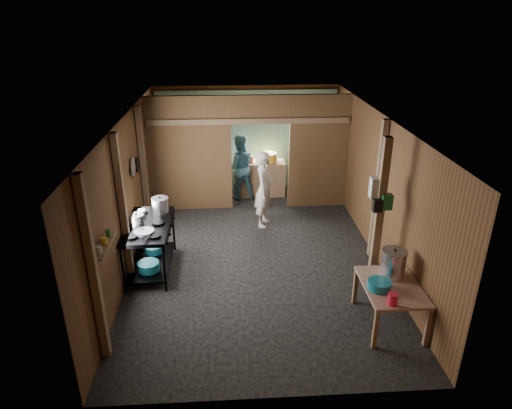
{
  "coord_description": "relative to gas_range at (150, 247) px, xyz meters",
  "views": [
    {
      "loc": [
        -0.47,
        -7.51,
        4.32
      ],
      "look_at": [
        0.0,
        -0.2,
        1.1
      ],
      "focal_mm": 31.61,
      "sensor_mm": 36.0,
      "label": 1
    }
  ],
  "objects": [
    {
      "name": "floor",
      "position": [
        1.88,
        0.47,
        -0.45
      ],
      "size": [
        4.5,
        7.0,
        0.0
      ],
      "primitive_type": "cube",
      "color": "black",
      "rests_on": "ground"
    },
    {
      "name": "ceiling",
      "position": [
        1.88,
        0.47,
        2.15
      ],
      "size": [
        4.5,
        7.0,
        0.0
      ],
      "primitive_type": "cube",
      "color": "#2F2B29",
      "rests_on": "ground"
    },
    {
      "name": "wall_back",
      "position": [
        1.88,
        3.97,
        0.85
      ],
      "size": [
        4.5,
        0.0,
        2.6
      ],
      "primitive_type": "cube",
      "color": "brown",
      "rests_on": "ground"
    },
    {
      "name": "wall_front",
      "position": [
        1.88,
        -3.03,
        0.85
      ],
      "size": [
        4.5,
        0.0,
        2.6
      ],
      "primitive_type": "cube",
      "color": "brown",
      "rests_on": "ground"
    },
    {
      "name": "wall_left",
      "position": [
        -0.37,
        0.47,
        0.85
      ],
      "size": [
        0.0,
        7.0,
        2.6
      ],
      "primitive_type": "cube",
      "color": "brown",
      "rests_on": "ground"
    },
    {
      "name": "wall_right",
      "position": [
        4.13,
        0.47,
        0.85
      ],
      "size": [
        0.0,
        7.0,
        2.6
      ],
      "primitive_type": "cube",
      "color": "brown",
      "rests_on": "ground"
    },
    {
      "name": "partition_left",
      "position": [
        0.55,
        2.67,
        0.85
      ],
      "size": [
        1.85,
        0.1,
        2.6
      ],
      "primitive_type": "cube",
      "color": "brown",
      "rests_on": "floor"
    },
    {
      "name": "partition_right",
      "position": [
        3.46,
        2.67,
        0.85
      ],
      "size": [
        1.35,
        0.1,
        2.6
      ],
      "primitive_type": "cube",
      "color": "brown",
      "rests_on": "floor"
    },
    {
      "name": "partition_header",
      "position": [
        2.13,
        2.67,
        1.85
      ],
      "size": [
        1.3,
        0.1,
        0.6
      ],
      "primitive_type": "cube",
      "color": "brown",
      "rests_on": "wall_back"
    },
    {
      "name": "turquoise_panel",
      "position": [
        1.88,
        3.91,
        0.8
      ],
      "size": [
        4.4,
        0.06,
        2.5
      ],
      "primitive_type": "cube",
      "color": "#7BB9B7",
      "rests_on": "wall_back"
    },
    {
      "name": "back_counter",
      "position": [
        2.18,
        3.42,
        -0.03
      ],
      "size": [
        1.2,
        0.5,
        0.85
      ],
      "primitive_type": "cube",
      "color": "#957854",
      "rests_on": "floor"
    },
    {
      "name": "wall_clock",
      "position": [
        2.13,
        3.87,
        1.45
      ],
      "size": [
        0.2,
        0.03,
        0.2
      ],
      "primitive_type": "cylinder",
      "rotation": [
        1.57,
        0.0,
        0.0
      ],
      "color": "silver",
      "rests_on": "wall_back"
    },
    {
      "name": "post_left_a",
      "position": [
        -0.3,
        -2.13,
        0.85
      ],
      "size": [
        0.1,
        0.12,
        2.6
      ],
      "primitive_type": "cube",
      "color": "#957854",
      "rests_on": "floor"
    },
    {
      "name": "post_left_b",
      "position": [
        -0.3,
        -0.33,
        0.85
      ],
      "size": [
        0.1,
        0.12,
        2.6
      ],
      "primitive_type": "cube",
      "color": "#957854",
      "rests_on": "floor"
    },
    {
      "name": "post_left_c",
      "position": [
        -0.3,
        1.67,
        0.85
      ],
      "size": [
        0.1,
        0.12,
        2.6
      ],
      "primitive_type": "cube",
      "color": "#957854",
      "rests_on": "floor"
    },
    {
      "name": "post_right",
      "position": [
        4.06,
        0.27,
        0.85
      ],
      "size": [
        0.1,
        0.12,
        2.6
      ],
      "primitive_type": "cube",
      "color": "#957854",
      "rests_on": "floor"
    },
    {
      "name": "post_free",
      "position": [
        3.73,
        -0.83,
        0.85
      ],
      "size": [
        0.12,
        0.12,
        2.6
      ],
      "primitive_type": "cube",
      "color": "#957854",
      "rests_on": "floor"
    },
    {
      "name": "cross_beam",
      "position": [
        1.88,
        2.62,
        1.6
      ],
      "size": [
        4.4,
        0.12,
        0.12
      ],
      "primitive_type": "cube",
      "color": "#957854",
      "rests_on": "wall_left"
    },
    {
      "name": "pan_lid_big",
      "position": [
        -0.33,
        0.87,
        1.2
      ],
      "size": [
        0.03,
        0.34,
        0.34
      ],
      "primitive_type": "cylinder",
      "rotation": [
        0.0,
        1.57,
        0.0
      ],
      "color": "gray",
      "rests_on": "wall_left"
    },
    {
      "name": "pan_lid_small",
      "position": [
        -0.33,
        1.27,
        1.1
      ],
      "size": [
        0.03,
        0.3,
        0.3
      ],
      "primitive_type": "cylinder",
      "rotation": [
        0.0,
        1.57,
        0.0
      ],
      "color": "black",
      "rests_on": "wall_left"
    },
    {
      "name": "wall_shelf",
      "position": [
        -0.27,
        -1.63,
        0.95
      ],
      "size": [
        0.14,
        0.8,
        0.03
      ],
      "primitive_type": "cube",
      "color": "#957854",
      "rests_on": "wall_left"
    },
    {
      "name": "jar_white",
      "position": [
        -0.27,
        -1.88,
        1.01
      ],
      "size": [
        0.07,
        0.07,
        0.1
      ],
      "primitive_type": "cylinder",
      "color": "silver",
      "rests_on": "wall_shelf"
    },
    {
      "name": "jar_yellow",
      "position": [
        -0.27,
        -1.63,
        1.01
      ],
      "size": [
        0.08,
        0.08,
        0.1
      ],
      "primitive_type": "cylinder",
      "color": "gold",
      "rests_on": "wall_shelf"
    },
    {
      "name": "jar_green",
      "position": [
        -0.27,
        -1.41,
        1.01
      ],
      "size": [
        0.06,
        0.06,
        0.1
      ],
      "primitive_type": "cylinder",
      "color": "#18642D",
      "rests_on": "wall_shelf"
    },
    {
      "name": "bag_white",
      "position": [
        3.68,
        -0.75,
        1.33
      ],
      "size": [
        0.22,
        0.15,
        0.32
      ],
      "primitive_type": "cube",
      "color": "silver",
      "rests_on": "post_free"
    },
    {
      "name": "bag_green",
      "position": [
        3.8,
        -0.89,
        1.15
      ],
      "size": [
        0.16,
        0.12,
        0.24
      ],
      "primitive_type": "cube",
      "color": "#18642D",
      "rests_on": "post_free"
    },
    {
      "name": "bag_black",
      "position": [
        3.66,
        -0.91,
        1.1
      ],
      "size": [
        0.14,
        0.1,
        0.2
      ],
      "primitive_type": "cube",
      "color": "black",
      "rests_on": "post_free"
    },
    {
      "name": "gas_range",
      "position": [
        0.0,
        0.0,
        0.0
      ],
      "size": [
        0.79,
        1.54,
        0.91
      ],
      "primitive_type": null,
      "color": "black",
      "rests_on": "floor"
    },
    {
      "name": "prep_table",
      "position": [
        3.71,
        -1.72,
        -0.13
      ],
      "size": [
        0.81,
        1.11,
        0.66
      ],
      "primitive_type": null,
      "color": "tan",
      "rests_on": "floor"
    },
    {
      "name": "stove_pot_large",
      "position": [
        0.17,
        0.44,
        0.59
      ],
      "size": [
        0.37,
        0.37,
        0.31
      ],
      "primitive_type": null,
      "rotation": [
        0.0,
        0.0,
        0.27
      ],
      "color": "silver",
      "rests_on": "gas_range"
    },
    {
      "name": "stove_pot_med",
      "position": [
        -0.17,
        -0.05,
        0.55
      ],
      "size": [
        0.27,
        0.27,
        0.22
      ],
      "primitive_type": null,
      "rotation": [
        0.0,
        0.0,
        -0.07
      ],
      "color": "silver",
      "rests_on": "gas_range"
    },
    {
      "name": "stove_saucepan",
      "position": [
        -0.17,
        0.36,
        0.5
      ],
      "size": [
        0.16,
        0.16,
        0.1
      ],
      "primitive_type": "cylinder",
      "rotation": [
        0.0,
        0.0,
        -0.02
      ],
      "color": "silver",
      "rests_on": "gas_range"
    },
    {
      "name": "frying_pan",
      "position": [
        0.0,
        -0.36,
        0.48
      ],
      "size": [
        0.49,
        0.62,
        0.07
      ],
      "primitive_type": null,
      "rotation": [
        0.0,
        0.0,
        -0.35
      ],
      "color": "gray",
      "rests_on": "gas_range"
    },
    {
      "name": "blue_tub_front",
      "position": [
        0.0,
        -0.31,
        -0.2
      ],
      "size": [
        0.37,
        0.37,
        0.15
      ],
      "primitive_type": "cylinder",
      "color": "teal",
      "rests_on": "gas_range"
    },
    {
      "name": "blue_tub_back",
      "position": [
        0.0,
        0.32,
        -0.21
      ],
      "size": [
        0.33,
        0.33,
        0.13
      ],
      "primitive_type": "cylinder",
      "color": "teal",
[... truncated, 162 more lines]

